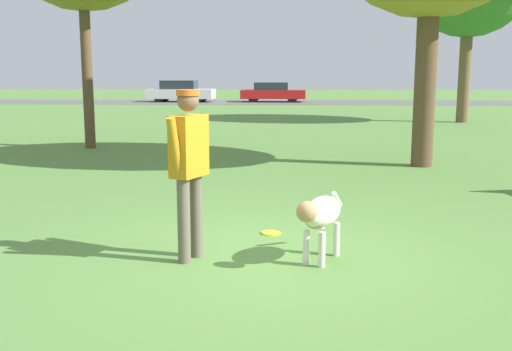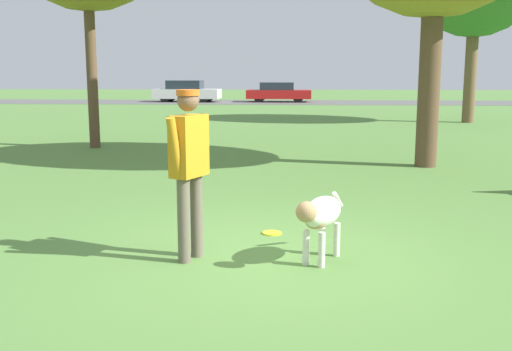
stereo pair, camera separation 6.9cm
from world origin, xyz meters
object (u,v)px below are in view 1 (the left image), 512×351
Objects in this scene: person at (189,160)px; dog at (320,215)px; parked_car_red at (273,92)px; frisbee at (271,233)px; parked_car_white at (181,91)px.

person reaches higher than dog.
parked_car_red is (0.18, 33.13, -0.43)m from person.
frisbee is 32.55m from parked_car_white.
person is 1.47m from dog.
dog is 33.16m from parked_car_red.
frisbee is (0.82, 1.05, -1.05)m from person.
frisbee is at bearing -128.36° from dog.
parked_car_red is at bearing 4.76° from parked_car_white.
dog reaches higher than frisbee.
parked_car_white is at bearing -177.03° from parked_car_red.
person is 33.13m from parked_car_red.
parked_car_white is (-6.62, 31.86, 0.67)m from frisbee.
person is 0.41× the size of parked_car_white.
person is 33.42m from parked_car_white.
parked_car_white reaches higher than parked_car_red.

